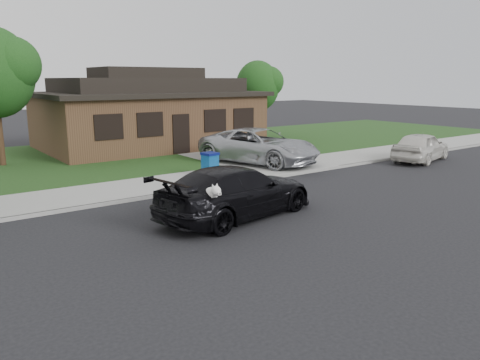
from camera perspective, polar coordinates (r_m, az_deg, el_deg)
ground at (r=14.54m, az=0.29°, el=-4.18°), size 120.00×120.00×0.00m
sidewalk at (r=18.66m, az=-8.87°, el=-0.47°), size 60.00×3.00×0.12m
curb at (r=17.37m, az=-6.59°, el=-1.35°), size 60.00×0.12×0.12m
lawn at (r=25.92m, az=-17.07°, el=2.68°), size 60.00×13.00×0.13m
driveway at (r=25.90m, az=-2.18°, el=3.21°), size 4.50×13.00×0.14m
sedan at (r=14.07m, az=-0.43°, el=-1.42°), size 5.71×3.12×1.57m
minivan at (r=22.55m, az=2.36°, el=4.19°), size 4.40×6.52×1.66m
white_compact at (r=25.59m, az=21.19°, el=3.81°), size 4.66×2.75×1.49m
recycling_bin at (r=19.70m, az=-3.67°, el=1.97°), size 0.66×0.67×0.98m
house at (r=29.02m, az=-11.13°, el=8.06°), size 12.60×8.60×4.65m
tree_1 at (r=32.77m, az=2.46°, el=11.48°), size 3.15×3.00×5.25m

